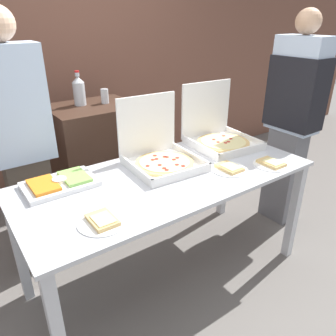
{
  "coord_description": "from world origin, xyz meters",
  "views": [
    {
      "loc": [
        -1.1,
        -1.53,
        1.76
      ],
      "look_at": [
        0.0,
        0.0,
        0.87
      ],
      "focal_mm": 35.0,
      "sensor_mm": 36.0,
      "label": 1
    }
  ],
  "objects_px": {
    "soda_bottle": "(79,90)",
    "person_server_vest": "(293,112)",
    "paper_plate_front_left": "(102,221)",
    "paper_plate_front_center": "(271,163)",
    "pizza_box_far_left": "(160,154)",
    "person_guest_plaid": "(22,147)",
    "pizza_box_near_left": "(219,134)",
    "paper_plate_front_right": "(229,168)",
    "soda_can_silver": "(105,96)",
    "veggie_tray": "(60,183)"
  },
  "relations": [
    {
      "from": "pizza_box_near_left",
      "to": "veggie_tray",
      "type": "xyz_separation_m",
      "value": [
        -1.27,
        0.03,
        -0.06
      ]
    },
    {
      "from": "pizza_box_near_left",
      "to": "soda_bottle",
      "type": "height_order",
      "value": "soda_bottle"
    },
    {
      "from": "soda_bottle",
      "to": "person_guest_plaid",
      "type": "xyz_separation_m",
      "value": [
        -0.6,
        -0.45,
        -0.23
      ]
    },
    {
      "from": "veggie_tray",
      "to": "paper_plate_front_right",
      "type": "bearing_deg",
      "value": -23.22
    },
    {
      "from": "soda_can_silver",
      "to": "paper_plate_front_right",
      "type": "bearing_deg",
      "value": -77.18
    },
    {
      "from": "soda_bottle",
      "to": "paper_plate_front_right",
      "type": "bearing_deg",
      "value": -69.78
    },
    {
      "from": "pizza_box_near_left",
      "to": "paper_plate_front_left",
      "type": "relative_size",
      "value": 2.04
    },
    {
      "from": "pizza_box_near_left",
      "to": "soda_bottle",
      "type": "xyz_separation_m",
      "value": [
        -0.76,
        0.91,
        0.28
      ]
    },
    {
      "from": "paper_plate_front_center",
      "to": "soda_bottle",
      "type": "xyz_separation_m",
      "value": [
        -0.77,
        1.42,
        0.35
      ]
    },
    {
      "from": "veggie_tray",
      "to": "person_server_vest",
      "type": "relative_size",
      "value": 0.23
    },
    {
      "from": "paper_plate_front_right",
      "to": "soda_bottle",
      "type": "distance_m",
      "value": 1.43
    },
    {
      "from": "person_guest_plaid",
      "to": "person_server_vest",
      "type": "distance_m",
      "value": 2.12
    },
    {
      "from": "pizza_box_far_left",
      "to": "paper_plate_front_right",
      "type": "distance_m",
      "value": 0.48
    },
    {
      "from": "pizza_box_far_left",
      "to": "person_server_vest",
      "type": "height_order",
      "value": "person_server_vest"
    },
    {
      "from": "paper_plate_front_center",
      "to": "veggie_tray",
      "type": "bearing_deg",
      "value": 157.19
    },
    {
      "from": "paper_plate_front_left",
      "to": "person_server_vest",
      "type": "relative_size",
      "value": 0.14
    },
    {
      "from": "person_guest_plaid",
      "to": "paper_plate_front_center",
      "type": "bearing_deg",
      "value": 144.74
    },
    {
      "from": "soda_bottle",
      "to": "soda_can_silver",
      "type": "relative_size",
      "value": 2.28
    },
    {
      "from": "person_server_vest",
      "to": "person_guest_plaid",
      "type": "bearing_deg",
      "value": 71.82
    },
    {
      "from": "soda_can_silver",
      "to": "person_server_vest",
      "type": "distance_m",
      "value": 1.6
    },
    {
      "from": "person_guest_plaid",
      "to": "soda_bottle",
      "type": "bearing_deg",
      "value": -143.48
    },
    {
      "from": "paper_plate_front_left",
      "to": "soda_bottle",
      "type": "height_order",
      "value": "soda_bottle"
    },
    {
      "from": "soda_bottle",
      "to": "person_guest_plaid",
      "type": "height_order",
      "value": "person_guest_plaid"
    },
    {
      "from": "veggie_tray",
      "to": "person_guest_plaid",
      "type": "relative_size",
      "value": 0.23
    },
    {
      "from": "paper_plate_front_center",
      "to": "person_server_vest",
      "type": "relative_size",
      "value": 0.13
    },
    {
      "from": "veggie_tray",
      "to": "person_guest_plaid",
      "type": "distance_m",
      "value": 0.46
    },
    {
      "from": "pizza_box_near_left",
      "to": "paper_plate_front_left",
      "type": "xyz_separation_m",
      "value": [
        -1.22,
        -0.47,
        -0.07
      ]
    },
    {
      "from": "pizza_box_far_left",
      "to": "paper_plate_front_center",
      "type": "relative_size",
      "value": 2.04
    },
    {
      "from": "paper_plate_front_center",
      "to": "person_server_vest",
      "type": "height_order",
      "value": "person_server_vest"
    },
    {
      "from": "soda_bottle",
      "to": "soda_can_silver",
      "type": "xyz_separation_m",
      "value": [
        0.2,
        -0.07,
        -0.06
      ]
    },
    {
      "from": "soda_bottle",
      "to": "soda_can_silver",
      "type": "bearing_deg",
      "value": -18.13
    },
    {
      "from": "paper_plate_front_right",
      "to": "soda_can_silver",
      "type": "relative_size",
      "value": 1.96
    },
    {
      "from": "pizza_box_near_left",
      "to": "soda_bottle",
      "type": "relative_size",
      "value": 1.82
    },
    {
      "from": "paper_plate_front_left",
      "to": "paper_plate_front_center",
      "type": "distance_m",
      "value": 1.24
    },
    {
      "from": "pizza_box_far_left",
      "to": "soda_bottle",
      "type": "xyz_separation_m",
      "value": [
        -0.16,
        0.96,
        0.28
      ]
    },
    {
      "from": "pizza_box_near_left",
      "to": "paper_plate_front_left",
      "type": "distance_m",
      "value": 1.31
    },
    {
      "from": "paper_plate_front_right",
      "to": "veggie_tray",
      "type": "xyz_separation_m",
      "value": [
        -0.99,
        0.43,
        0.01
      ]
    },
    {
      "from": "paper_plate_front_right",
      "to": "soda_bottle",
      "type": "xyz_separation_m",
      "value": [
        -0.48,
        1.31,
        0.35
      ]
    },
    {
      "from": "pizza_box_near_left",
      "to": "paper_plate_front_left",
      "type": "bearing_deg",
      "value": -154.44
    },
    {
      "from": "paper_plate_front_center",
      "to": "pizza_box_far_left",
      "type": "bearing_deg",
      "value": 143.29
    },
    {
      "from": "person_server_vest",
      "to": "paper_plate_front_right",
      "type": "bearing_deg",
      "value": 102.11
    },
    {
      "from": "paper_plate_front_center",
      "to": "person_guest_plaid",
      "type": "distance_m",
      "value": 1.69
    },
    {
      "from": "pizza_box_far_left",
      "to": "paper_plate_front_center",
      "type": "height_order",
      "value": "pizza_box_far_left"
    },
    {
      "from": "soda_bottle",
      "to": "person_server_vest",
      "type": "distance_m",
      "value": 1.8
    },
    {
      "from": "pizza_box_far_left",
      "to": "person_guest_plaid",
      "type": "distance_m",
      "value": 0.92
    },
    {
      "from": "pizza_box_far_left",
      "to": "soda_bottle",
      "type": "bearing_deg",
      "value": 102.87
    },
    {
      "from": "pizza_box_near_left",
      "to": "person_server_vest",
      "type": "relative_size",
      "value": 0.29
    },
    {
      "from": "paper_plate_front_left",
      "to": "soda_bottle",
      "type": "xyz_separation_m",
      "value": [
        0.47,
        1.37,
        0.35
      ]
    },
    {
      "from": "pizza_box_far_left",
      "to": "paper_plate_front_left",
      "type": "relative_size",
      "value": 1.94
    },
    {
      "from": "paper_plate_front_center",
      "to": "soda_can_silver",
      "type": "relative_size",
      "value": 1.94
    }
  ]
}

